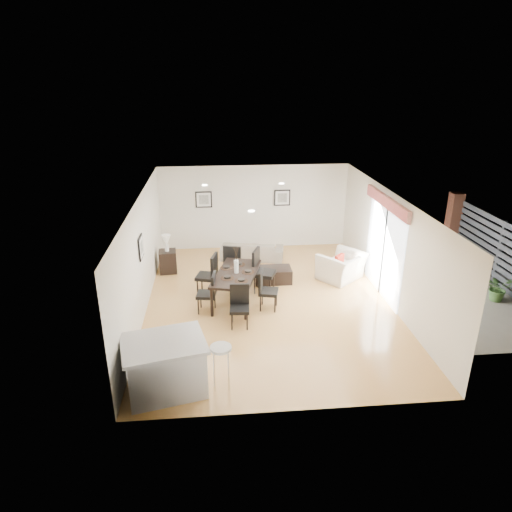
{
  "coord_description": "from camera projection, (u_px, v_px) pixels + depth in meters",
  "views": [
    {
      "loc": [
        -1.25,
        -10.14,
        5.31
      ],
      "look_at": [
        -0.27,
        0.4,
        1.1
      ],
      "focal_mm": 32.0,
      "sensor_mm": 36.0,
      "label": 1
    }
  ],
  "objects": [
    {
      "name": "dining_chair_head",
      "position": [
        240.0,
        303.0,
        10.24
      ],
      "size": [
        0.47,
        0.47,
        0.97
      ],
      "rotation": [
        0.0,
        0.0,
        -0.08
      ],
      "color": "black",
      "rests_on": "ground"
    },
    {
      "name": "dining_chair_wnear",
      "position": [
        210.0,
        291.0,
        10.81
      ],
      "size": [
        0.5,
        0.5,
        0.98
      ],
      "rotation": [
        0.0,
        0.0,
        -1.72
      ],
      "color": "black",
      "rests_on": "ground"
    },
    {
      "name": "wall_front",
      "position": [
        299.0,
        342.0,
        7.25
      ],
      "size": [
        6.0,
        0.04,
        2.7
      ],
      "primitive_type": "cube",
      "color": "silver",
      "rests_on": "ground"
    },
    {
      "name": "ground",
      "position": [
        268.0,
        302.0,
        11.45
      ],
      "size": [
        8.0,
        8.0,
        0.0
      ],
      "primitive_type": "plane",
      "color": "tan",
      "rests_on": "ground"
    },
    {
      "name": "courtyard_plant_b",
      "position": [
        463.0,
        270.0,
        12.5
      ],
      "size": [
        0.48,
        0.48,
        0.66
      ],
      "primitive_type": "imported",
      "rotation": [
        0.0,
        0.0,
        -0.37
      ],
      "color": "#3B5F28",
      "rests_on": "ground"
    },
    {
      "name": "bar_stool",
      "position": [
        221.0,
        352.0,
        8.09
      ],
      "size": [
        0.39,
        0.39,
        0.85
      ],
      "color": "silver",
      "rests_on": "ground"
    },
    {
      "name": "framed_print_back_right",
      "position": [
        282.0,
        198.0,
        14.59
      ],
      "size": [
        0.52,
        0.04,
        0.52
      ],
      "color": "black",
      "rests_on": "wall_back"
    },
    {
      "name": "vase",
      "position": [
        236.0,
        263.0,
        11.12
      ],
      "size": [
        0.85,
        1.33,
        0.7
      ],
      "color": "white",
      "rests_on": "dining_table"
    },
    {
      "name": "framed_print_left_wall",
      "position": [
        141.0,
        247.0,
        10.4
      ],
      "size": [
        0.04,
        0.52,
        0.52
      ],
      "rotation": [
        0.0,
        0.0,
        1.57
      ],
      "color": "black",
      "rests_on": "wall_left"
    },
    {
      "name": "side_table",
      "position": [
        168.0,
        261.0,
        13.09
      ],
      "size": [
        0.53,
        0.53,
        0.65
      ],
      "primitive_type": "cube",
      "rotation": [
        0.0,
        0.0,
        0.09
      ],
      "color": "black",
      "rests_on": "ground"
    },
    {
      "name": "dining_chair_foot",
      "position": [
        233.0,
        261.0,
        12.35
      ],
      "size": [
        0.6,
        0.6,
        1.08
      ],
      "rotation": [
        0.0,
        0.0,
        2.85
      ],
      "color": "black",
      "rests_on": "ground"
    },
    {
      "name": "dining_chair_wfar",
      "position": [
        210.0,
        272.0,
        11.64
      ],
      "size": [
        0.61,
        0.61,
        1.1
      ],
      "rotation": [
        0.0,
        0.0,
        -1.84
      ],
      "color": "black",
      "rests_on": "ground"
    },
    {
      "name": "courtyard_plant_a",
      "position": [
        498.0,
        288.0,
        11.43
      ],
      "size": [
        0.63,
        0.56,
        0.68
      ],
      "primitive_type": "imported",
      "rotation": [
        0.0,
        0.0,
        0.05
      ],
      "color": "#3B5F28",
      "rests_on": "ground"
    },
    {
      "name": "framed_print_back_left",
      "position": [
        204.0,
        200.0,
        14.38
      ],
      "size": [
        0.52,
        0.04,
        0.52
      ],
      "color": "black",
      "rests_on": "wall_back"
    },
    {
      "name": "kitchen_island",
      "position": [
        165.0,
        366.0,
        8.08
      ],
      "size": [
        1.64,
        1.4,
        1.0
      ],
      "rotation": [
        0.0,
        0.0,
        0.23
      ],
      "color": "#BDBEC0",
      "rests_on": "ground"
    },
    {
      "name": "coffee_table",
      "position": [
        273.0,
        275.0,
        12.52
      ],
      "size": [
        1.0,
        0.6,
        0.4
      ],
      "primitive_type": "cube",
      "rotation": [
        0.0,
        0.0,
        -0.0
      ],
      "color": "black",
      "rests_on": "ground"
    },
    {
      "name": "sofa",
      "position": [
        252.0,
        250.0,
        14.06
      ],
      "size": [
        2.01,
        1.1,
        0.56
      ],
      "primitive_type": "imported",
      "rotation": [
        0.0,
        0.0,
        2.95
      ],
      "color": "gray",
      "rests_on": "ground"
    },
    {
      "name": "dining_chair_efar",
      "position": [
        261.0,
        268.0,
        11.79
      ],
      "size": [
        0.68,
        0.68,
        1.17
      ],
      "rotation": [
        0.0,
        0.0,
        1.2
      ],
      "color": "black",
      "rests_on": "ground"
    },
    {
      "name": "wall_left",
      "position": [
        142.0,
        256.0,
        10.69
      ],
      "size": [
        0.04,
        8.0,
        2.7
      ],
      "primitive_type": "cube",
      "color": "silver",
      "rests_on": "ground"
    },
    {
      "name": "cushion",
      "position": [
        339.0,
        261.0,
        12.43
      ],
      "size": [
        0.31,
        0.31,
        0.34
      ],
      "primitive_type": "cube",
      "rotation": [
        0.0,
        0.0,
        3.92
      ],
      "color": "#A72415",
      "rests_on": "armchair"
    },
    {
      "name": "table_lamp",
      "position": [
        166.0,
        241.0,
        12.86
      ],
      "size": [
        0.25,
        0.25,
        0.48
      ],
      "color": "white",
      "rests_on": "side_table"
    },
    {
      "name": "dining_table",
      "position": [
        236.0,
        276.0,
        11.25
      ],
      "size": [
        1.4,
        2.05,
        0.78
      ],
      "rotation": [
        0.0,
        0.0,
        -0.27
      ],
      "color": "black",
      "rests_on": "ground"
    },
    {
      "name": "dining_chair_enear",
      "position": [
        265.0,
        288.0,
        10.95
      ],
      "size": [
        0.54,
        0.54,
        1.0
      ],
      "rotation": [
        0.0,
        0.0,
        1.34
      ],
      "color": "black",
      "rests_on": "ground"
    },
    {
      "name": "sliding_door",
      "position": [
        385.0,
        232.0,
        11.37
      ],
      "size": [
        0.12,
        2.7,
        2.57
      ],
      "color": "white",
      "rests_on": "wall_right"
    },
    {
      "name": "armchair",
      "position": [
        342.0,
        266.0,
        12.62
      ],
      "size": [
        1.54,
        1.52,
        0.76
      ],
      "primitive_type": "imported",
      "rotation": [
        0.0,
        0.0,
        3.84
      ],
      "color": "beige",
      "rests_on": "ground"
    },
    {
      "name": "courtyard",
      "position": [
        489.0,
        248.0,
        12.44
      ],
      "size": [
        6.0,
        6.0,
        2.0
      ],
      "color": "gray",
      "rests_on": "ground"
    },
    {
      "name": "ceiling",
      "position": [
        269.0,
        197.0,
        10.45
      ],
      "size": [
        6.0,
        8.0,
        0.02
      ],
      "primitive_type": "cube",
      "color": "white",
      "rests_on": "wall_back"
    },
    {
      "name": "wall_right",
      "position": [
        390.0,
        248.0,
        11.21
      ],
      "size": [
        0.04,
        8.0,
        2.7
      ],
      "primitive_type": "cube",
      "color": "silver",
      "rests_on": "ground"
    },
    {
      "name": "wall_back",
      "position": [
        254.0,
        207.0,
        14.65
      ],
      "size": [
        6.0,
        0.04,
        2.7
      ],
      "primitive_type": "cube",
      "color": "silver",
      "rests_on": "ground"
    }
  ]
}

